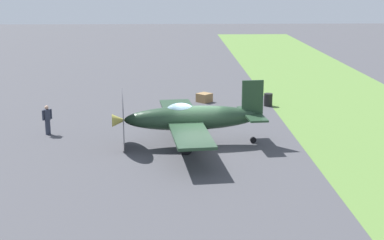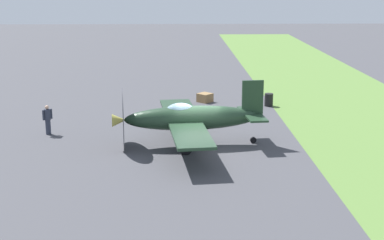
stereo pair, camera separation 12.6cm
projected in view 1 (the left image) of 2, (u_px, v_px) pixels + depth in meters
The scene contains 5 objects.
ground_plane at pixel (199, 147), 30.06m from camera, with size 160.00×160.00×0.00m, color #424247.
airplane_lead at pixel (189, 118), 29.97m from camera, with size 10.38×8.23×3.68m.
ground_crew_chief at pixel (47, 119), 32.26m from camera, with size 0.46×0.49×1.73m.
fuel_drum at pixel (268, 100), 39.51m from camera, with size 0.60×0.60×0.90m, color black.
supply_crate at pixel (204, 98), 40.80m from camera, with size 0.90×0.90×0.64m, color olive.
Camera 1 is at (-28.70, 1.32, 8.94)m, focal length 52.18 mm.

